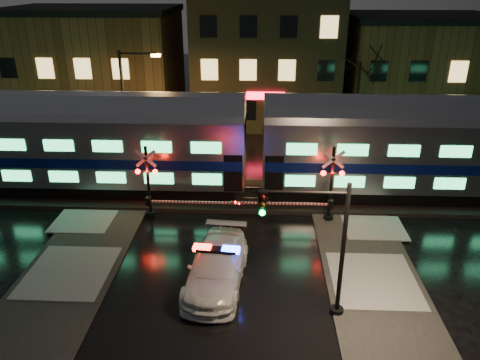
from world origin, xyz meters
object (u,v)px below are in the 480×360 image
object	(u,v)px
crossing_signal_right	(324,192)
crossing_signal_left	(155,190)
police_car	(217,267)
streetlight	(128,104)
traffic_light	(319,249)

from	to	relation	value
crossing_signal_right	crossing_signal_left	world-z (taller)	crossing_signal_right
police_car	crossing_signal_left	bearing A→B (deg)	128.30
police_car	streetlight	size ratio (longest dim) A/B	0.72
crossing_signal_left	streetlight	xyz separation A→B (m)	(-2.94, 6.70, 2.83)
traffic_light	police_car	bearing A→B (deg)	147.03
police_car	traffic_light	world-z (taller)	traffic_light
crossing_signal_right	traffic_light	size ratio (longest dim) A/B	1.06
crossing_signal_left	crossing_signal_right	bearing A→B (deg)	0.02
traffic_light	streetlight	world-z (taller)	streetlight
police_car	crossing_signal_right	size ratio (longest dim) A/B	0.97
traffic_light	streetlight	bearing A→B (deg)	118.85
police_car	crossing_signal_right	world-z (taller)	crossing_signal_right
crossing_signal_right	crossing_signal_left	bearing A→B (deg)	-179.98
traffic_light	streetlight	xyz separation A→B (m)	(-10.52, 14.13, 1.57)
crossing_signal_left	streetlight	distance (m)	7.84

